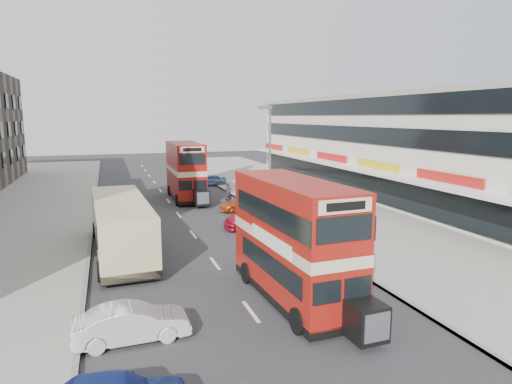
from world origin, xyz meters
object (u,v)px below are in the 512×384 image
object	(u,v)px
bus_main	(294,240)
car_right_b	(244,204)
car_left_front	(132,323)
street_lamp	(269,152)
car_right_c	(210,180)
coach	(121,224)
car_right_a	(261,217)
bus_second	(185,171)
pedestrian_near	(318,212)
cyclist	(228,199)

from	to	relation	value
bus_main	car_right_b	world-z (taller)	bus_main
car_left_front	street_lamp	bearing A→B (deg)	-35.04
bus_main	car_left_front	distance (m)	6.83
bus_main	car_right_c	distance (m)	31.16
coach	car_right_a	xyz separation A→B (m)	(9.01, 3.02, -0.90)
car_right_c	bus_second	bearing A→B (deg)	-26.72
car_right_a	pedestrian_near	bearing A→B (deg)	70.35
street_lamp	car_right_c	distance (m)	16.11
bus_second	pedestrian_near	bearing A→B (deg)	115.49
coach	cyclist	size ratio (longest dim) A/B	5.22
bus_second	coach	size ratio (longest dim) A/B	0.84
bus_main	car_right_a	distance (m)	12.05
street_lamp	coach	world-z (taller)	street_lamp
bus_main	pedestrian_near	world-z (taller)	bus_main
bus_main	bus_second	distance (m)	23.78
street_lamp	pedestrian_near	xyz separation A→B (m)	(1.52, -5.32, -3.64)
street_lamp	coach	distance (m)	13.23
pedestrian_near	cyclist	bearing A→B (deg)	-67.20
car_right_b	street_lamp	bearing A→B (deg)	44.70
street_lamp	coach	xyz separation A→B (m)	(-10.90, -6.80, -3.15)
pedestrian_near	cyclist	world-z (taller)	pedestrian_near
car_right_a	coach	bearing A→B (deg)	-66.73
car_right_c	bus_main	bearing A→B (deg)	-5.30
car_right_b	pedestrian_near	distance (m)	7.65
car_right_a	car_right_c	size ratio (longest dim) A/B	1.43
car_right_a	cyclist	world-z (taller)	cyclist
street_lamp	car_right_b	xyz separation A→B (m)	(-1.40, 1.72, -4.24)
bus_second	car_right_a	xyz separation A→B (m)	(2.98, -12.15, -1.84)
coach	cyclist	xyz separation A→B (m)	(8.71, 10.45, -0.95)
pedestrian_near	car_right_b	bearing A→B (deg)	-67.11
car_right_a	pedestrian_near	distance (m)	3.77
car_right_b	cyclist	size ratio (longest dim) A/B	1.93
car_left_front	car_right_c	distance (m)	33.85
bus_main	coach	bearing A→B (deg)	-56.22
bus_main	car_right_b	size ratio (longest dim) A/B	2.22
car_right_c	pedestrian_near	xyz separation A→B (m)	(2.64, -20.84, 0.54)
bus_second	pedestrian_near	xyz separation A→B (m)	(6.39, -13.70, -1.43)
car_right_c	pedestrian_near	distance (m)	21.01
street_lamp	bus_main	bearing A→B (deg)	-106.38
pedestrian_near	cyclist	xyz separation A→B (m)	(-3.71, 8.98, -0.46)
bus_second	cyclist	bearing A→B (deg)	120.08
bus_second	cyclist	world-z (taller)	bus_second
car_left_front	pedestrian_near	xyz separation A→B (m)	(12.45, 11.56, 0.52)
car_left_front	car_right_c	bearing A→B (deg)	-18.96
street_lamp	coach	bearing A→B (deg)	-148.05
bus_second	pedestrian_near	distance (m)	15.18
bus_main	coach	size ratio (longest dim) A/B	0.82
coach	pedestrian_near	distance (m)	12.52
bus_main	street_lamp	bearing A→B (deg)	-109.15
bus_main	car_left_front	xyz separation A→B (m)	(-6.40, -1.48, -1.87)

